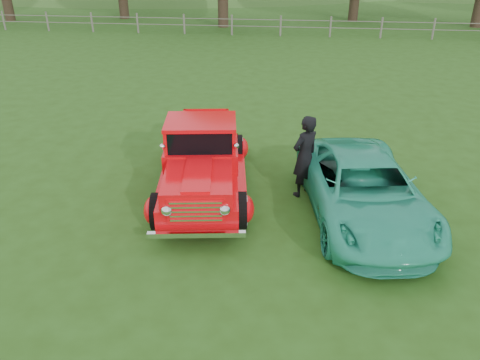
# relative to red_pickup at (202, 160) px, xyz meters

# --- Properties ---
(ground) EXTENTS (140.00, 140.00, 0.00)m
(ground) POSITION_rel_red_pickup_xyz_m (0.88, -1.72, -0.80)
(ground) COLOR #264A13
(ground) RESTS_ON ground
(distant_hills) EXTENTS (116.00, 60.00, 18.00)m
(distant_hills) POSITION_rel_red_pickup_xyz_m (-3.20, 57.75, -5.34)
(distant_hills) COLOR #2D5920
(distant_hills) RESTS_ON ground
(fence_line) EXTENTS (48.00, 0.12, 1.20)m
(fence_line) POSITION_rel_red_pickup_xyz_m (0.88, 20.28, -0.19)
(fence_line) COLOR #686358
(fence_line) RESTS_ON ground
(red_pickup) EXTENTS (2.74, 5.18, 1.78)m
(red_pickup) POSITION_rel_red_pickup_xyz_m (0.00, 0.00, 0.00)
(red_pickup) COLOR black
(red_pickup) RESTS_ON ground
(teal_sedan) EXTENTS (2.91, 5.00, 1.31)m
(teal_sedan) POSITION_rel_red_pickup_xyz_m (3.51, -0.71, -0.14)
(teal_sedan) COLOR #2BAF89
(teal_sedan) RESTS_ON ground
(man) EXTENTS (0.81, 0.81, 1.90)m
(man) POSITION_rel_red_pickup_xyz_m (2.29, 0.16, 0.15)
(man) COLOR black
(man) RESTS_ON ground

